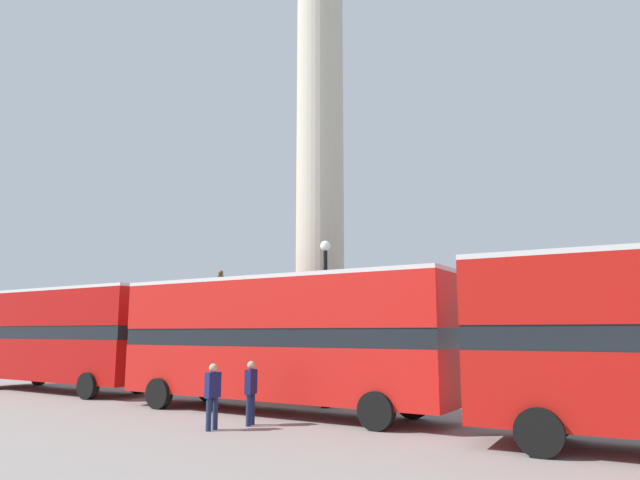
{
  "coord_description": "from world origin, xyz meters",
  "views": [
    {
      "loc": [
        13.27,
        -19.83,
        2.53
      ],
      "look_at": [
        0.0,
        0.0,
        6.38
      ],
      "focal_mm": 32.0,
      "sensor_mm": 36.0,
      "label": 1
    }
  ],
  "objects": [
    {
      "name": "pedestrian_by_plinth",
      "position": [
        2.39,
        -8.63,
        0.95
      ],
      "size": [
        0.22,
        0.45,
        1.7
      ],
      "rotation": [
        0.0,
        0.0,
        1.58
      ],
      "color": "#192347",
      "rests_on": "ground_plane"
    },
    {
      "name": "bus_a",
      "position": [
        1.93,
        -5.23,
        2.36
      ],
      "size": [
        11.54,
        3.05,
        4.26
      ],
      "rotation": [
        0.0,
        0.0,
        0.04
      ],
      "color": "red",
      "rests_on": "ground_plane"
    },
    {
      "name": "equestrian_statue",
      "position": [
        -8.39,
        2.83,
        1.71
      ],
      "size": [
        3.42,
        2.76,
        5.84
      ],
      "rotation": [
        0.0,
        0.0,
        -0.22
      ],
      "color": "#BCB29E",
      "rests_on": "ground_plane"
    },
    {
      "name": "monument_column",
      "position": [
        0.0,
        0.0,
        9.39
      ],
      "size": [
        4.95,
        4.95,
        24.48
      ],
      "color": "#BCB29E",
      "rests_on": "ground_plane"
    },
    {
      "name": "pedestrian_near_lamp",
      "position": [
        2.71,
        -7.48,
        0.97
      ],
      "size": [
        0.3,
        0.49,
        1.73
      ],
      "rotation": [
        0.0,
        0.0,
        4.99
      ],
      "color": "#192347",
      "rests_on": "ground_plane"
    },
    {
      "name": "street_lamp",
      "position": [
        2.41,
        -3.26,
        2.9
      ],
      "size": [
        0.37,
        0.37,
        5.7
      ],
      "color": "black",
      "rests_on": "ground_plane"
    },
    {
      "name": "ground_plane",
      "position": [
        0.0,
        0.0,
        0.0
      ],
      "size": [
        200.0,
        200.0,
        0.0
      ],
      "primitive_type": "plane",
      "color": "gray"
    },
    {
      "name": "bus_b",
      "position": [
        -10.01,
        -5.14,
        2.41
      ],
      "size": [
        10.2,
        2.91,
        4.37
      ],
      "rotation": [
        0.0,
        0.0,
        0.02
      ],
      "color": "#A80F0C",
      "rests_on": "ground_plane"
    }
  ]
}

